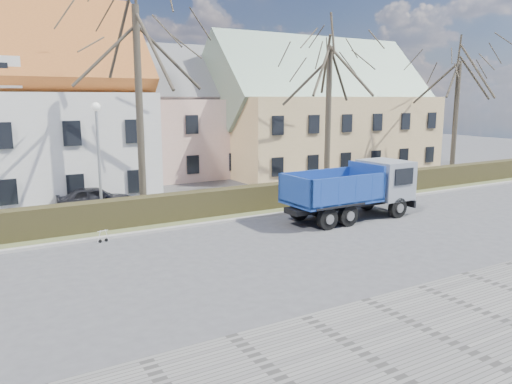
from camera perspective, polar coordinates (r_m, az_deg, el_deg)
ground at (r=19.90m, az=0.49°, el=-6.55°), size 120.00×120.00×0.00m
sidewalk_near at (r=13.80m, az=19.57°, el=-15.07°), size 80.00×5.00×0.08m
curb_far at (r=23.81m, az=-5.20°, el=-3.56°), size 80.00×0.30×0.12m
grass_strip at (r=25.23m, az=-6.75°, el=-2.80°), size 80.00×3.00×0.10m
hedge at (r=24.92m, az=-6.60°, el=-1.55°), size 60.00×0.90×1.30m
building_pink at (r=38.88m, az=-9.69°, el=7.73°), size 10.80×8.80×8.00m
building_yellow at (r=42.14m, az=7.42°, el=8.35°), size 18.80×10.80×8.50m
tree_1 at (r=26.01m, az=-13.27°, el=11.35°), size 9.20×9.20×12.65m
tree_2 at (r=31.72m, az=8.28°, el=9.85°), size 8.00×8.00×11.00m
tree_3 at (r=40.31m, az=21.91°, el=8.97°), size 7.60×7.60×10.45m
dump_truck at (r=24.80m, az=10.29°, el=0.13°), size 7.18×2.77×2.86m
streetlight at (r=24.10m, az=-17.48°, el=3.02°), size 0.45×0.45×5.78m
cart_frame at (r=21.64m, az=-17.52°, el=-4.86°), size 0.67×0.46×0.57m
parked_car_a at (r=27.73m, az=-17.95°, el=-0.72°), size 4.05×2.03×1.33m
parked_car_b at (r=38.46m, az=14.67°, el=2.33°), size 3.97×2.24×1.09m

